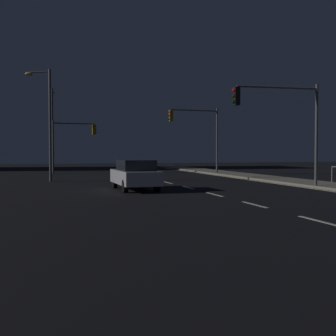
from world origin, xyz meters
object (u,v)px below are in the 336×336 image
(traffic_light_far_center, at_px, (281,113))
(street_lamp_mid_block, at_px, (52,123))
(traffic_light_near_right, at_px, (73,136))
(street_lamp_across_street, at_px, (46,115))
(traffic_light_mid_right, at_px, (197,127))
(car, at_px, (135,174))

(traffic_light_far_center, relative_size, street_lamp_mid_block, 0.67)
(traffic_light_near_right, bearing_deg, street_lamp_across_street, -102.28)
(traffic_light_far_center, height_order, traffic_light_near_right, traffic_light_far_center)
(traffic_light_far_center, relative_size, street_lamp_across_street, 0.74)
(street_lamp_across_street, bearing_deg, traffic_light_far_center, -37.45)
(traffic_light_mid_right, bearing_deg, traffic_light_far_center, -91.64)
(car, height_order, traffic_light_near_right, traffic_light_near_right)
(traffic_light_mid_right, bearing_deg, traffic_light_near_right, 152.76)
(street_lamp_across_street, bearing_deg, car, -61.20)
(traffic_light_mid_right, xyz_separation_m, street_lamp_mid_block, (-12.04, 8.96, 0.68))
(car, height_order, traffic_light_far_center, traffic_light_far_center)
(traffic_light_near_right, distance_m, street_lamp_across_street, 11.06)
(traffic_light_far_center, xyz_separation_m, traffic_light_mid_right, (0.42, 14.80, 0.09))
(traffic_light_far_center, relative_size, traffic_light_mid_right, 0.97)
(traffic_light_near_right, height_order, traffic_light_mid_right, traffic_light_mid_right)
(traffic_light_near_right, relative_size, traffic_light_mid_right, 0.85)
(car, bearing_deg, street_lamp_mid_block, 99.80)
(car, xyz_separation_m, traffic_light_near_right, (-2.09, 18.82, 2.63))
(traffic_light_far_center, distance_m, traffic_light_mid_right, 14.81)
(street_lamp_mid_block, bearing_deg, street_lamp_across_street, -92.14)
(street_lamp_mid_block, height_order, street_lamp_across_street, street_lamp_mid_block)
(traffic_light_near_right, bearing_deg, traffic_light_mid_right, -27.24)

